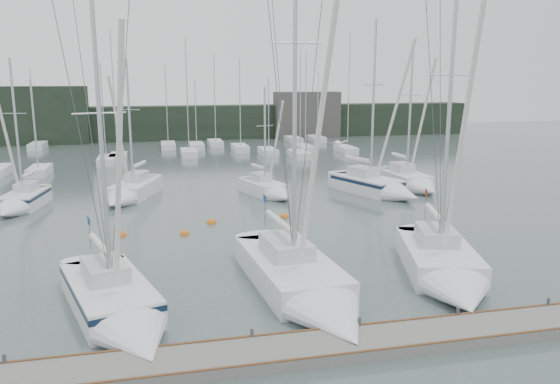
{
  "coord_description": "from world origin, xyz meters",
  "views": [
    {
      "loc": [
        -5.0,
        -21.47,
        9.35
      ],
      "look_at": [
        1.09,
        5.0,
        3.57
      ],
      "focal_mm": 35.0,
      "sensor_mm": 36.0,
      "label": 1
    }
  ],
  "objects": [
    {
      "name": "far_treeline",
      "position": [
        0.0,
        62.0,
        2.5
      ],
      "size": [
        90.0,
        4.0,
        5.0
      ],
      "primitive_type": "cube",
      "color": "black",
      "rests_on": "ground"
    },
    {
      "name": "sailboat_near_right",
      "position": [
        7.72,
        -0.23,
        0.6
      ],
      "size": [
        5.66,
        9.89,
        15.93
      ],
      "rotation": [
        0.0,
        0.0,
        -0.29
      ],
      "color": "white",
      "rests_on": "ground"
    },
    {
      "name": "sailboat_near_left",
      "position": [
        -6.61,
        -1.13,
        0.58
      ],
      "size": [
        5.35,
        9.54,
        13.52
      ],
      "rotation": [
        0.0,
        0.0,
        0.3
      ],
      "color": "white",
      "rests_on": "ground"
    },
    {
      "name": "sailboat_mid_d",
      "position": [
        12.32,
        18.24,
        0.66
      ],
      "size": [
        5.69,
        8.89,
        14.54
      ],
      "rotation": [
        0.0,
        0.0,
        0.37
      ],
      "color": "white",
      "rests_on": "ground"
    },
    {
      "name": "buoy_a",
      "position": [
        -3.52,
        10.66,
        0.0
      ],
      "size": [
        0.57,
        0.57,
        0.57
      ],
      "primitive_type": "sphere",
      "color": "orange",
      "rests_on": "ground"
    },
    {
      "name": "far_building_left",
      "position": [
        -20.0,
        60.0,
        4.0
      ],
      "size": [
        12.0,
        3.0,
        8.0
      ],
      "primitive_type": "cube",
      "color": "black",
      "rests_on": "ground"
    },
    {
      "name": "buoy_d",
      "position": [
        -1.68,
        12.87,
        0.0
      ],
      "size": [
        0.62,
        0.62,
        0.62
      ],
      "primitive_type": "sphere",
      "color": "orange",
      "rests_on": "ground"
    },
    {
      "name": "buoy_b",
      "position": [
        3.33,
        13.32,
        0.0
      ],
      "size": [
        0.56,
        0.56,
        0.56
      ],
      "primitive_type": "sphere",
      "color": "orange",
      "rests_on": "ground"
    },
    {
      "name": "sailboat_mid_c",
      "position": [
        3.68,
        19.65,
        0.5
      ],
      "size": [
        3.91,
        6.46,
        9.21
      ],
      "rotation": [
        0.0,
        0.0,
        0.31
      ],
      "color": "white",
      "rests_on": "ground"
    },
    {
      "name": "far_building_right",
      "position": [
        18.0,
        60.0,
        3.5
      ],
      "size": [
        10.0,
        3.0,
        7.0
      ],
      "primitive_type": "cube",
      "color": "#454240",
      "rests_on": "ground"
    },
    {
      "name": "sailboat_mid_a",
      "position": [
        -14.59,
        19.36,
        0.56
      ],
      "size": [
        3.2,
        6.82,
        11.33
      ],
      "rotation": [
        0.0,
        0.0,
        -0.14
      ],
      "color": "white",
      "rests_on": "ground"
    },
    {
      "name": "dock",
      "position": [
        0.0,
        -5.0,
        0.2
      ],
      "size": [
        24.0,
        2.0,
        0.4
      ],
      "primitive_type": "cube",
      "color": "#62625D",
      "rests_on": "ground"
    },
    {
      "name": "sailboat_mid_e",
      "position": [
        15.91,
        19.74,
        0.6
      ],
      "size": [
        2.91,
        7.71,
        12.99
      ],
      "rotation": [
        0.0,
        0.0,
        0.04
      ],
      "color": "white",
      "rests_on": "ground"
    },
    {
      "name": "sailboat_near_center",
      "position": [
        0.97,
        -0.85,
        0.59
      ],
      "size": [
        4.21,
        11.65,
        18.17
      ],
      "rotation": [
        0.0,
        0.0,
        0.08
      ],
      "color": "white",
      "rests_on": "ground"
    },
    {
      "name": "mast_forest",
      "position": [
        -6.87,
        45.92,
        0.48
      ],
      "size": [
        49.34,
        25.33,
        14.77
      ],
      "color": "white",
      "rests_on": "ground"
    },
    {
      "name": "sailboat_mid_b",
      "position": [
        -7.18,
        20.92,
        0.55
      ],
      "size": [
        4.85,
        8.3,
        11.42
      ],
      "rotation": [
        0.0,
        0.0,
        -0.32
      ],
      "color": "white",
      "rests_on": "ground"
    },
    {
      "name": "seagull",
      "position": [
        1.81,
        -1.72,
        6.85
      ],
      "size": [
        0.95,
        0.47,
        0.19
      ],
      "rotation": [
        0.0,
        0.0,
        0.37
      ],
      "color": "white",
      "rests_on": "ground"
    },
    {
      "name": "buoy_c",
      "position": [
        -7.21,
        11.23,
        0.0
      ],
      "size": [
        0.56,
        0.56,
        0.56
      ],
      "primitive_type": "sphere",
      "color": "orange",
      "rests_on": "ground"
    },
    {
      "name": "ground",
      "position": [
        0.0,
        0.0,
        0.0
      ],
      "size": [
        160.0,
        160.0,
        0.0
      ],
      "primitive_type": "plane",
      "color": "#4A5A59",
      "rests_on": "ground"
    }
  ]
}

